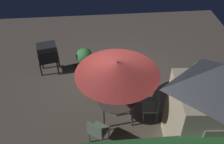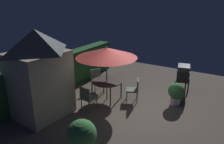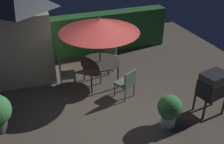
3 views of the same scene
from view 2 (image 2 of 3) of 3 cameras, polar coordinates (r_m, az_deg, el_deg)
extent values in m
plane|color=brown|center=(8.23, 5.35, -9.49)|extent=(11.00, 11.00, 0.00)
cube|color=#28602D|center=(9.79, -13.26, -0.21)|extent=(7.14, 0.57, 1.53)
cube|color=#C6B793|center=(7.79, -18.19, -3.03)|extent=(1.85, 1.66, 2.24)
pyramid|color=#33383D|center=(7.38, -19.40, 7.71)|extent=(1.96, 1.75, 0.73)
cube|color=gray|center=(8.48, -21.20, -3.36)|extent=(0.73, 0.08, 1.75)
cylinder|color=#47423D|center=(8.58, -1.38, -2.45)|extent=(1.20, 1.20, 0.04)
cylinder|color=#3C3834|center=(8.21, -0.43, -6.52)|extent=(0.05, 0.05, 0.75)
cylinder|color=#3C3834|center=(8.87, 2.40, -4.48)|extent=(0.05, 0.05, 0.75)
cylinder|color=#3C3834|center=(8.63, -5.21, -5.24)|extent=(0.05, 0.05, 0.75)
cylinder|color=#3C3834|center=(9.26, -2.17, -3.40)|extent=(0.05, 0.05, 0.75)
cylinder|color=#4C4C51|center=(8.47, -1.39, -0.64)|extent=(0.04, 0.04, 2.12)
cone|color=#B73833|center=(8.21, -1.44, 5.11)|extent=(2.33, 2.33, 0.37)
sphere|color=#4C4C51|center=(8.16, -1.45, 6.58)|extent=(0.06, 0.06, 0.06)
cube|color=black|center=(9.70, 18.02, -0.78)|extent=(0.79, 0.64, 0.45)
cube|color=#2B2B2E|center=(9.60, 18.22, 1.04)|extent=(0.75, 0.61, 0.20)
cylinder|color=#262628|center=(9.56, 18.48, -4.37)|extent=(0.06, 0.06, 0.55)
cylinder|color=#262628|center=(10.12, 19.30, -3.13)|extent=(0.06, 0.06, 0.55)
cylinder|color=#262628|center=(9.64, 16.06, -3.91)|extent=(0.06, 0.06, 0.55)
cylinder|color=#262628|center=(10.20, 17.01, -2.70)|extent=(0.06, 0.06, 0.55)
cube|color=slate|center=(8.65, 5.27, -4.66)|extent=(0.61, 0.61, 0.06)
cube|color=slate|center=(8.57, 6.72, -3.32)|extent=(0.44, 0.24, 0.45)
cylinder|color=#516155|center=(8.57, 6.56, -6.61)|extent=(0.04, 0.04, 0.45)
cylinder|color=#516155|center=(8.93, 6.52, -5.49)|extent=(0.04, 0.04, 0.45)
cylinder|color=#516155|center=(8.56, 3.87, -6.53)|extent=(0.04, 0.04, 0.45)
cylinder|color=#516155|center=(8.93, 3.94, -5.41)|extent=(0.04, 0.04, 0.45)
cube|color=slate|center=(9.59, -3.81, -2.15)|extent=(0.64, 0.64, 0.06)
cube|color=slate|center=(9.69, -4.28, -0.50)|extent=(0.41, 0.30, 0.45)
cylinder|color=#516155|center=(9.91, -3.11, -2.80)|extent=(0.04, 0.04, 0.45)
cylinder|color=#516155|center=(9.78, -5.29, -3.16)|extent=(0.04, 0.04, 0.45)
cylinder|color=#516155|center=(9.57, -2.23, -3.62)|extent=(0.04, 0.04, 0.45)
cylinder|color=#516155|center=(9.44, -4.48, -4.01)|extent=(0.04, 0.04, 0.45)
cube|color=slate|center=(8.03, -6.00, -6.68)|extent=(0.52, 0.52, 0.06)
cube|color=slate|center=(7.80, -7.14, -5.71)|extent=(0.11, 0.46, 0.45)
cylinder|color=#516155|center=(8.13, -7.96, -8.18)|extent=(0.04, 0.04, 0.45)
cylinder|color=#516155|center=(7.88, -5.91, -9.05)|extent=(0.04, 0.04, 0.45)
cylinder|color=#516155|center=(8.38, -5.98, -7.22)|extent=(0.04, 0.04, 0.45)
cylinder|color=#516155|center=(8.13, -3.94, -8.03)|extent=(0.04, 0.04, 0.45)
cylinder|color=silver|center=(8.75, 16.15, -7.23)|extent=(0.37, 0.37, 0.31)
sphere|color=#3D8442|center=(8.58, 16.41, -4.74)|extent=(0.61, 0.61, 0.61)
sphere|color=#3D8442|center=(5.88, -7.89, -15.75)|extent=(0.78, 0.78, 0.78)
camera|label=1|loc=(12.33, -24.50, 28.91)|focal=41.83mm
camera|label=3|loc=(5.23, 63.86, 15.46)|focal=42.63mm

